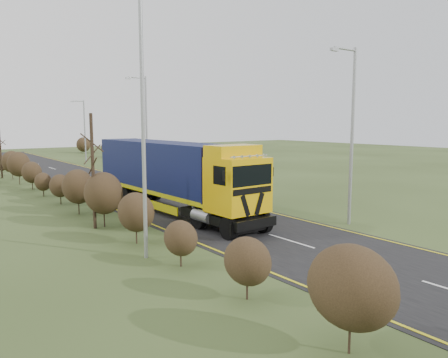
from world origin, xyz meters
TOP-DOWN VIEW (x-y plane):
  - ground at (0.00, 0.00)m, footprint 160.00×160.00m
  - road at (0.00, 10.00)m, footprint 8.00×120.00m
  - layby at (6.50, 20.00)m, footprint 6.00×18.00m
  - lane_markings at (0.00, 9.69)m, footprint 7.52×116.00m
  - hedgerow at (-6.00, 7.89)m, footprint 2.24×102.04m
  - lorry at (-1.06, 5.23)m, footprint 3.11×16.03m
  - car_red_hatchback at (4.80, 15.12)m, footprint 2.63×4.42m
  - car_blue_sedan at (7.57, 24.70)m, footprint 2.01×4.43m
  - streetlight_near at (5.00, -3.39)m, footprint 2.01×0.19m
  - streetlight_mid at (4.47, 19.95)m, footprint 2.09×0.20m
  - streetlight_far at (5.70, 40.88)m, footprint 1.81×0.18m
  - left_pole at (-6.60, -2.18)m, footprint 0.16×0.16m
  - speed_sign at (4.20, 10.18)m, footprint 0.62×0.10m
  - warning_board at (4.77, 22.39)m, footprint 0.71×0.11m

SIDE VIEW (x-z plane):
  - ground at x=0.00m, z-range 0.00..0.00m
  - road at x=0.00m, z-range 0.00..0.02m
  - layby at x=6.50m, z-range 0.00..0.02m
  - lane_markings at x=0.00m, z-range 0.03..0.03m
  - car_blue_sedan at x=7.57m, z-range 0.00..1.41m
  - car_red_hatchback at x=4.80m, z-range 0.00..1.41m
  - warning_board at x=4.77m, z-range 0.20..2.06m
  - speed_sign at x=4.20m, z-range 0.44..2.67m
  - hedgerow at x=-6.00m, z-range -1.41..4.64m
  - lorry at x=-1.06m, z-range 0.30..4.75m
  - streetlight_far at x=5.70m, z-range 0.41..8.88m
  - streetlight_near at x=5.00m, z-range 0.49..9.97m
  - streetlight_mid at x=4.47m, z-range 0.53..10.37m
  - left_pole at x=-6.60m, z-range 0.00..11.45m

